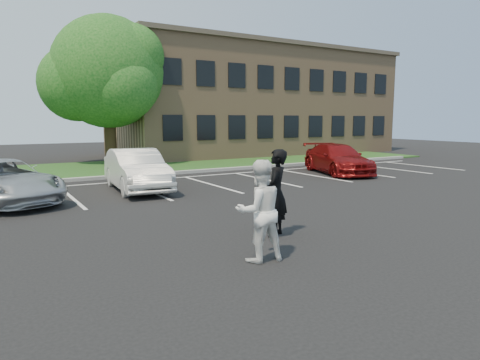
% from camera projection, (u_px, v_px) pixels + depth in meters
% --- Properties ---
extents(ground_plane, '(90.00, 90.00, 0.00)m').
position_uv_depth(ground_plane, '(262.00, 239.00, 9.81)').
color(ground_plane, black).
rests_on(ground_plane, ground).
extents(curb, '(40.00, 0.30, 0.15)m').
position_uv_depth(curb, '(119.00, 177.00, 19.97)').
color(curb, gray).
rests_on(curb, ground).
extents(grass_strip, '(44.00, 8.00, 0.08)m').
position_uv_depth(grass_strip, '(98.00, 169.00, 23.36)').
color(grass_strip, '#1F3F0E').
rests_on(grass_strip, ground).
extents(stall_lines, '(34.00, 5.36, 0.01)m').
position_uv_depth(stall_lines, '(171.00, 184.00, 18.11)').
color(stall_lines, silver).
rests_on(stall_lines, ground).
extents(office_building, '(22.40, 10.40, 8.30)m').
position_uv_depth(office_building, '(254.00, 102.00, 35.03)').
color(office_building, '#A4815C').
rests_on(office_building, ground).
extents(tree, '(7.80, 7.20, 8.80)m').
position_uv_depth(tree, '(109.00, 75.00, 25.53)').
color(tree, black).
rests_on(tree, ground).
extents(man_black_suit, '(0.88, 0.87, 2.05)m').
position_uv_depth(man_black_suit, '(276.00, 193.00, 9.95)').
color(man_black_suit, black).
rests_on(man_black_suit, ground).
extents(man_white_shirt, '(1.06, 0.88, 1.97)m').
position_uv_depth(man_white_shirt, '(259.00, 211.00, 8.19)').
color(man_white_shirt, white).
rests_on(man_white_shirt, ground).
extents(car_silver_minivan, '(3.91, 5.64, 1.43)m').
position_uv_depth(car_silver_minivan, '(2.00, 182.00, 13.89)').
color(car_silver_minivan, '#B8BABF').
rests_on(car_silver_minivan, ground).
extents(car_white_sedan, '(2.05, 4.94, 1.59)m').
position_uv_depth(car_white_sedan, '(137.00, 170.00, 16.47)').
color(car_white_sedan, silver).
rests_on(car_white_sedan, ground).
extents(car_red_compact, '(3.52, 5.47, 1.48)m').
position_uv_depth(car_red_compact, '(338.00, 159.00, 21.64)').
color(car_red_compact, maroon).
rests_on(car_red_compact, ground).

